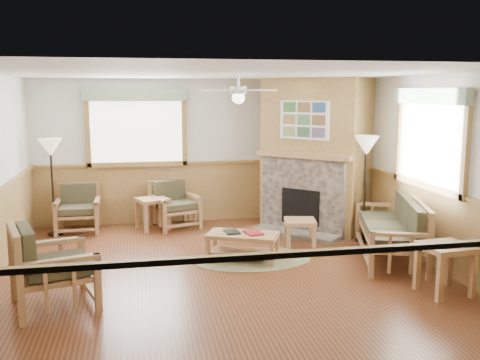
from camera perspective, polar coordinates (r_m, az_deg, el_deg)
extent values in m
cube|color=#5A2E19|center=(7.57, -1.99, -9.62)|extent=(6.00, 6.00, 0.01)
cube|color=white|center=(7.16, -2.12, 11.32)|extent=(6.00, 6.00, 0.01)
cube|color=silver|center=(10.19, -4.69, 3.11)|extent=(6.00, 0.02, 2.70)
cube|color=silver|center=(4.36, 4.14, -5.35)|extent=(6.00, 0.02, 2.70)
cube|color=silver|center=(8.25, 19.00, 1.15)|extent=(0.02, 6.00, 2.70)
cylinder|color=brown|center=(8.02, 1.33, -8.42)|extent=(2.00, 2.00, 0.01)
cube|color=maroon|center=(7.84, 1.44, -5.53)|extent=(0.28, 0.34, 0.03)
cube|color=black|center=(7.90, -0.88, -5.46)|extent=(0.22, 0.29, 0.03)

